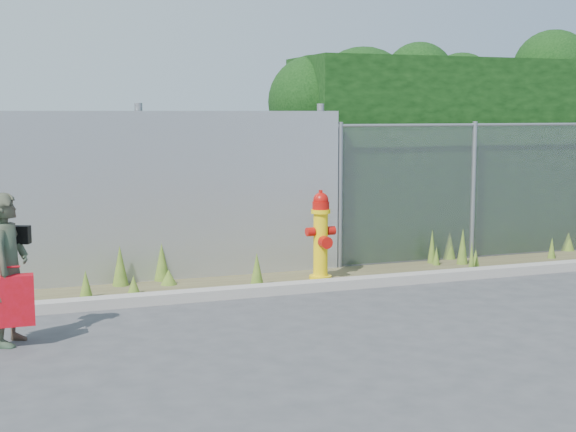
# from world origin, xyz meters

# --- Properties ---
(ground) EXTENTS (80.00, 80.00, 0.00)m
(ground) POSITION_xyz_m (0.00, 0.00, 0.00)
(ground) COLOR #3D3D40
(ground) RESTS_ON ground
(curb) EXTENTS (16.00, 0.22, 0.12)m
(curb) POSITION_xyz_m (0.00, 1.80, 0.06)
(curb) COLOR gray
(curb) RESTS_ON ground
(weed_strip) EXTENTS (16.00, 1.33, 0.55)m
(weed_strip) POSITION_xyz_m (0.06, 2.54, 0.11)
(weed_strip) COLOR brown
(weed_strip) RESTS_ON ground
(corrugated_fence) EXTENTS (8.50, 0.21, 2.30)m
(corrugated_fence) POSITION_xyz_m (-3.25, 3.01, 1.10)
(corrugated_fence) COLOR #A9ABB1
(corrugated_fence) RESTS_ON ground
(chainlink_fence) EXTENTS (6.50, 0.07, 2.05)m
(chainlink_fence) POSITION_xyz_m (4.25, 3.00, 1.03)
(chainlink_fence) COLOR gray
(chainlink_fence) RESTS_ON ground
(hedge) EXTENTS (7.79, 1.88, 3.52)m
(hedge) POSITION_xyz_m (4.37, 4.04, 1.88)
(hedge) COLOR black
(hedge) RESTS_ON ground
(fire_hydrant) EXTENTS (0.40, 0.36, 1.19)m
(fire_hydrant) POSITION_xyz_m (0.50, 2.35, 0.57)
(fire_hydrant) COLOR yellow
(fire_hydrant) RESTS_ON ground
(woman) EXTENTS (0.52, 0.62, 1.44)m
(woman) POSITION_xyz_m (-3.36, 0.67, 0.72)
(woman) COLOR #106945
(woman) RESTS_ON ground
(red_tote_bag) EXTENTS (0.43, 0.16, 0.56)m
(red_tote_bag) POSITION_xyz_m (-3.36, 0.52, 0.45)
(red_tote_bag) COLOR #AB090D
(black_shoulder_bag) EXTENTS (0.23, 0.10, 0.17)m
(black_shoulder_bag) POSITION_xyz_m (-3.26, 0.88, 1.01)
(black_shoulder_bag) COLOR black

